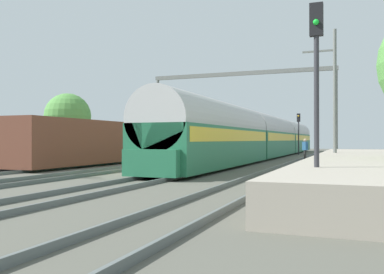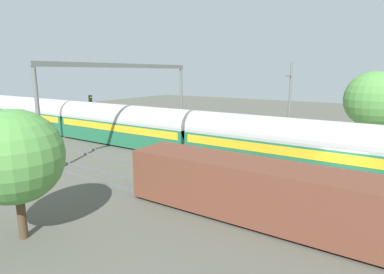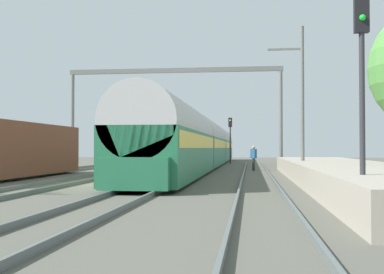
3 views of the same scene
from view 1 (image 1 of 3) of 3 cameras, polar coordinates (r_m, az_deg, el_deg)
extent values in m
plane|color=#55554B|center=(21.77, -5.40, -4.72)|extent=(120.00, 120.00, 0.00)
cube|color=#58605F|center=(25.67, -19.54, -3.86)|extent=(0.08, 60.00, 0.16)
cube|color=#58605F|center=(24.76, -17.02, -4.00)|extent=(0.08, 60.00, 0.16)
cube|color=#58605F|center=(23.16, -11.65, -4.26)|extent=(0.08, 60.00, 0.16)
cube|color=#58605F|center=(22.41, -8.56, -4.39)|extent=(0.08, 60.00, 0.16)
cube|color=#58605F|center=(21.18, -2.06, -4.63)|extent=(0.08, 60.00, 0.16)
cube|color=#58605F|center=(20.66, 1.61, -4.74)|extent=(0.08, 60.00, 0.16)
cube|color=#58605F|center=(19.90, 9.13, -4.90)|extent=(0.08, 60.00, 0.16)
cube|color=#58605F|center=(19.65, 13.24, -4.95)|extent=(0.08, 60.00, 0.16)
cube|color=#A39989|center=(21.43, 22.25, -3.56)|extent=(4.40, 28.00, 0.90)
cube|color=#236B47|center=(24.56, 3.13, -1.29)|extent=(2.90, 16.00, 2.20)
cube|color=gold|center=(24.56, 3.13, 0.18)|extent=(2.93, 15.36, 0.64)
cylinder|color=#B6B6B6|center=(24.58, 3.13, 1.75)|extent=(2.84, 16.00, 2.84)
cube|color=#236B47|center=(40.42, 10.37, -0.92)|extent=(2.90, 16.00, 2.20)
cube|color=gold|center=(40.42, 10.37, -0.03)|extent=(2.93, 15.36, 0.64)
cylinder|color=#B6B6B6|center=(40.43, 10.37, 0.92)|extent=(2.84, 16.00, 2.84)
cube|color=#236B47|center=(56.56, 13.51, -0.76)|extent=(2.90, 16.00, 2.20)
cube|color=gold|center=(56.56, 13.50, -0.12)|extent=(2.93, 15.36, 0.64)
cylinder|color=#B6B6B6|center=(56.56, 13.50, 0.56)|extent=(2.84, 16.00, 2.84)
cube|color=#236B47|center=(16.94, -5.61, -3.56)|extent=(2.40, 0.50, 1.10)
cube|color=brown|center=(27.71, -14.08, -0.65)|extent=(2.80, 13.00, 2.70)
cube|color=black|center=(27.74, -14.08, -3.34)|extent=(2.52, 11.96, 0.10)
cylinder|color=#2A2A2A|center=(33.34, 15.14, -2.47)|extent=(0.25, 0.25, 0.85)
cube|color=#285684|center=(33.32, 15.14, -1.19)|extent=(0.46, 0.45, 0.64)
sphere|color=tan|center=(33.31, 15.14, -0.43)|extent=(0.24, 0.24, 0.24)
cylinder|color=#2D2D33|center=(11.95, 16.60, 2.50)|extent=(0.14, 0.14, 4.49)
cube|color=black|center=(12.38, 16.57, 15.06)|extent=(0.36, 0.20, 0.90)
sphere|color=#19D133|center=(12.24, 16.52, 14.77)|extent=(0.16, 0.16, 0.16)
cylinder|color=#2D2D33|center=(47.25, 14.31, -0.17)|extent=(0.14, 0.14, 3.62)
cube|color=black|center=(47.31, 14.31, 2.57)|extent=(0.36, 0.20, 0.90)
sphere|color=yellow|center=(47.20, 14.29, 2.79)|extent=(0.16, 0.16, 0.16)
cylinder|color=slate|center=(41.25, -4.68, 2.55)|extent=(0.28, 0.28, 7.50)
cylinder|color=slate|center=(37.13, 19.02, 2.89)|extent=(0.28, 0.28, 7.50)
cube|color=slate|center=(38.77, 6.53, 8.58)|extent=(16.97, 0.24, 0.36)
cylinder|color=slate|center=(25.42, 18.87, 4.95)|extent=(0.20, 0.20, 8.00)
cube|color=slate|center=(25.88, 16.83, 11.12)|extent=(1.80, 0.10, 0.10)
cylinder|color=#4C3826|center=(38.06, -16.56, -1.19)|extent=(0.36, 0.36, 2.19)
sphere|color=#508F41|center=(38.11, -16.56, 2.72)|extent=(4.01, 4.01, 4.01)
camera|label=2|loc=(34.79, -39.27, 8.83)|focal=29.63mm
camera|label=3|loc=(3.87, -80.89, -1.20)|focal=45.66mm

